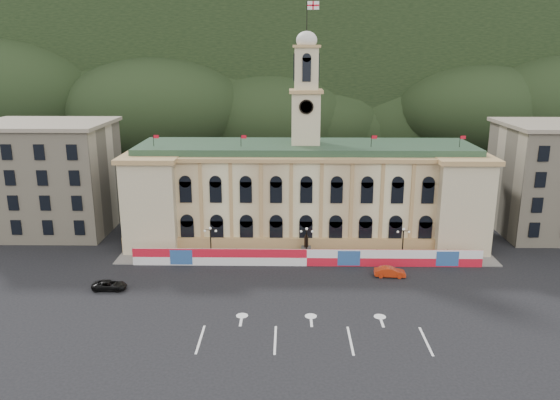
{
  "coord_description": "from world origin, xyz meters",
  "views": [
    {
      "loc": [
        -2.65,
        -58.12,
        29.49
      ],
      "look_at": [
        -3.88,
        18.0,
        8.97
      ],
      "focal_mm": 35.0,
      "sensor_mm": 36.0,
      "label": 1
    }
  ],
  "objects_px": {
    "statue": "(306,251)",
    "red_sedan": "(390,272)",
    "black_suv": "(110,285)",
    "lamp_center": "(306,241)"
  },
  "relations": [
    {
      "from": "statue",
      "to": "lamp_center",
      "type": "distance_m",
      "value": 2.14
    },
    {
      "from": "red_sedan",
      "to": "black_suv",
      "type": "bearing_deg",
      "value": 100.69
    },
    {
      "from": "statue",
      "to": "red_sedan",
      "type": "distance_m",
      "value": 13.1
    },
    {
      "from": "statue",
      "to": "red_sedan",
      "type": "height_order",
      "value": "statue"
    },
    {
      "from": "statue",
      "to": "red_sedan",
      "type": "xyz_separation_m",
      "value": [
        11.21,
        -6.76,
        -0.49
      ]
    },
    {
      "from": "lamp_center",
      "to": "red_sedan",
      "type": "bearing_deg",
      "value": -27.2
    },
    {
      "from": "statue",
      "to": "black_suv",
      "type": "relative_size",
      "value": 0.85
    },
    {
      "from": "statue",
      "to": "black_suv",
      "type": "distance_m",
      "value": 28.16
    },
    {
      "from": "lamp_center",
      "to": "red_sedan",
      "type": "distance_m",
      "value": 12.83
    },
    {
      "from": "statue",
      "to": "lamp_center",
      "type": "bearing_deg",
      "value": -90.0
    }
  ]
}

